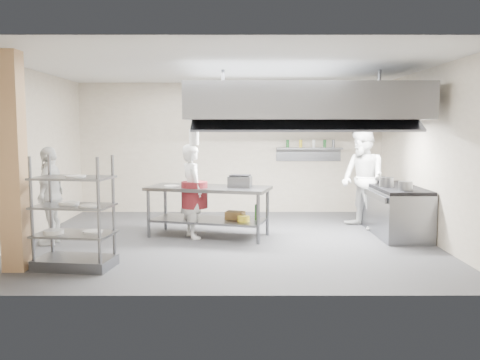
{
  "coord_description": "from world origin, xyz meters",
  "views": [
    {
      "loc": [
        0.19,
        -8.8,
        1.96
      ],
      "look_at": [
        0.2,
        0.2,
        1.04
      ],
      "focal_mm": 38.0,
      "sensor_mm": 36.0,
      "label": 1
    }
  ],
  "objects_px": {
    "chef_head": "(192,191)",
    "chef_line": "(363,179)",
    "cooking_range": "(395,212)",
    "griddle": "(240,182)",
    "pass_rack": "(74,212)",
    "chef_plating": "(51,196)",
    "island": "(209,212)",
    "stockpot": "(386,182)"
  },
  "relations": [
    {
      "from": "island",
      "to": "chef_head",
      "type": "relative_size",
      "value": 1.3
    },
    {
      "from": "chef_head",
      "to": "griddle",
      "type": "bearing_deg",
      "value": -110.35
    },
    {
      "from": "pass_rack",
      "to": "chef_head",
      "type": "relative_size",
      "value": 0.94
    },
    {
      "from": "stockpot",
      "to": "pass_rack",
      "type": "bearing_deg",
      "value": -156.89
    },
    {
      "from": "cooking_range",
      "to": "griddle",
      "type": "distance_m",
      "value": 2.95
    },
    {
      "from": "cooking_range",
      "to": "griddle",
      "type": "height_order",
      "value": "griddle"
    },
    {
      "from": "island",
      "to": "chef_head",
      "type": "distance_m",
      "value": 0.49
    },
    {
      "from": "chef_plating",
      "to": "stockpot",
      "type": "distance_m",
      "value": 5.89
    },
    {
      "from": "chef_head",
      "to": "chef_plating",
      "type": "distance_m",
      "value": 2.4
    },
    {
      "from": "cooking_range",
      "to": "chef_line",
      "type": "distance_m",
      "value": 0.9
    },
    {
      "from": "pass_rack",
      "to": "cooking_range",
      "type": "relative_size",
      "value": 0.79
    },
    {
      "from": "chef_head",
      "to": "pass_rack",
      "type": "bearing_deg",
      "value": 119.43
    },
    {
      "from": "cooking_range",
      "to": "chef_head",
      "type": "height_order",
      "value": "chef_head"
    },
    {
      "from": "island",
      "to": "chef_line",
      "type": "bearing_deg",
      "value": 28.97
    },
    {
      "from": "chef_head",
      "to": "stockpot",
      "type": "relative_size",
      "value": 6.57
    },
    {
      "from": "chef_plating",
      "to": "chef_line",
      "type": "bearing_deg",
      "value": 102.49
    },
    {
      "from": "chef_line",
      "to": "chef_plating",
      "type": "bearing_deg",
      "value": -101.37
    },
    {
      "from": "cooking_range",
      "to": "griddle",
      "type": "xyz_separation_m",
      "value": [
        -2.88,
        -0.26,
        0.59
      ]
    },
    {
      "from": "chef_line",
      "to": "griddle",
      "type": "distance_m",
      "value": 2.52
    },
    {
      "from": "pass_rack",
      "to": "chef_head",
      "type": "bearing_deg",
      "value": 61.21
    },
    {
      "from": "island",
      "to": "stockpot",
      "type": "relative_size",
      "value": 8.56
    },
    {
      "from": "pass_rack",
      "to": "chef_head",
      "type": "xyz_separation_m",
      "value": [
        1.47,
        1.98,
        0.05
      ]
    },
    {
      "from": "island",
      "to": "griddle",
      "type": "xyz_separation_m",
      "value": [
        0.57,
        -0.07,
        0.55
      ]
    },
    {
      "from": "chef_head",
      "to": "chef_line",
      "type": "bearing_deg",
      "value": -99.48
    },
    {
      "from": "chef_head",
      "to": "chef_line",
      "type": "distance_m",
      "value": 3.36
    },
    {
      "from": "island",
      "to": "pass_rack",
      "type": "xyz_separation_m",
      "value": [
        -1.75,
        -2.11,
        0.34
      ]
    },
    {
      "from": "island",
      "to": "chef_head",
      "type": "xyz_separation_m",
      "value": [
        -0.28,
        -0.12,
        0.38
      ]
    },
    {
      "from": "pass_rack",
      "to": "griddle",
      "type": "distance_m",
      "value": 3.1
    },
    {
      "from": "island",
      "to": "chef_line",
      "type": "xyz_separation_m",
      "value": [
        2.97,
        0.72,
        0.52
      ]
    },
    {
      "from": "cooking_range",
      "to": "pass_rack",
      "type": "bearing_deg",
      "value": -156.14
    },
    {
      "from": "pass_rack",
      "to": "chef_plating",
      "type": "xyz_separation_m",
      "value": [
        -0.88,
        1.51,
        0.04
      ]
    },
    {
      "from": "island",
      "to": "stockpot",
      "type": "xyz_separation_m",
      "value": [
        3.23,
        0.02,
        0.53
      ]
    },
    {
      "from": "cooking_range",
      "to": "chef_line",
      "type": "relative_size",
      "value": 1.02
    },
    {
      "from": "pass_rack",
      "to": "griddle",
      "type": "bearing_deg",
      "value": 49.04
    },
    {
      "from": "pass_rack",
      "to": "cooking_range",
      "type": "height_order",
      "value": "pass_rack"
    },
    {
      "from": "chef_head",
      "to": "chef_line",
      "type": "xyz_separation_m",
      "value": [
        3.25,
        0.84,
        0.14
      ]
    },
    {
      "from": "chef_head",
      "to": "chef_plating",
      "type": "xyz_separation_m",
      "value": [
        -2.35,
        -0.48,
        -0.01
      ]
    },
    {
      "from": "pass_rack",
      "to": "griddle",
      "type": "relative_size",
      "value": 3.94
    },
    {
      "from": "chef_plating",
      "to": "griddle",
      "type": "distance_m",
      "value": 3.25
    },
    {
      "from": "cooking_range",
      "to": "chef_line",
      "type": "xyz_separation_m",
      "value": [
        -0.48,
        0.52,
        0.56
      ]
    },
    {
      "from": "island",
      "to": "chef_head",
      "type": "bearing_deg",
      "value": -140.7
    },
    {
      "from": "island",
      "to": "pass_rack",
      "type": "bearing_deg",
      "value": -114.35
    }
  ]
}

